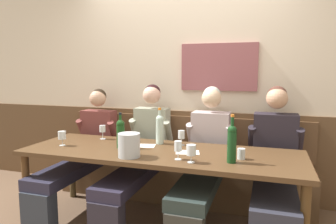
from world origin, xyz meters
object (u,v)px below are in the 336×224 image
ice_bucket (129,145)px  wine_glass_center_front (103,129)px  person_center_left_seat (275,161)px  wine_bottle_green_tall (232,142)px  person_right_seat (140,151)px  person_center_right_seat (205,155)px  wine_glass_mid_left (181,135)px  wall_bench (180,175)px  water_tumbler_center (241,154)px  wine_glass_right_end (191,150)px  person_left_seat (82,149)px  wine_glass_left_end (121,133)px  wine_glass_mid_right (178,147)px  wine_bottle_clear_water (121,133)px  wine_glass_center_rear (62,136)px  wine_bottle_amber_mid (160,128)px  dining_table (160,158)px

ice_bucket → wine_glass_center_front: ice_bucket is taller
person_center_left_seat → wine_bottle_green_tall: 0.67m
person_right_seat → person_center_right_seat: 0.68m
person_center_left_seat → wine_glass_mid_left: (-0.88, -0.06, 0.19)m
wall_bench → person_center_left_seat: person_center_left_seat is taller
wine_glass_mid_left → person_center_right_seat: bearing=15.5°
person_center_left_seat → water_tumbler_center: person_center_left_seat is taller
wine_glass_center_front → water_tumbler_center: 1.52m
wine_glass_right_end → person_center_right_seat: bearing=90.8°
person_left_seat → wine_glass_left_end: size_ratio=8.91×
wine_glass_mid_right → water_tumbler_center: (0.50, 0.17, -0.06)m
wine_glass_center_front → wine_glass_right_end: bearing=-26.4°
wine_bottle_clear_water → wine_glass_center_rear: (-0.59, -0.10, -0.05)m
wine_bottle_amber_mid → wine_glass_right_end: 0.71m
wine_glass_mid_left → wine_bottle_green_tall: bearing=-39.7°
dining_table → person_right_seat: 0.46m
wine_glass_center_rear → wine_glass_left_end: same height
wall_bench → person_left_seat: (-1.02, -0.39, 0.32)m
wine_glass_mid_right → wine_bottle_amber_mid: bearing=124.3°
dining_table → wine_bottle_amber_mid: (-0.09, 0.26, 0.23)m
wine_bottle_amber_mid → person_left_seat: bearing=178.2°
person_center_left_seat → wine_glass_left_end: bearing=-174.8°
wine_bottle_clear_water → wine_glass_right_end: size_ratio=2.32×
wine_glass_center_front → wine_glass_left_end: bearing=-18.1°
person_center_right_seat → water_tumbler_center: size_ratio=14.44×
wall_bench → person_center_right_seat: (0.35, -0.34, 0.36)m
wine_bottle_amber_mid → wine_glass_left_end: wine_bottle_amber_mid is taller
wine_bottle_clear_water → water_tumbler_center: 1.13m
wine_bottle_green_tall → wine_glass_mid_right: (-0.43, -0.05, -0.06)m
person_right_seat → water_tumbler_center: (1.06, -0.36, 0.15)m
person_center_right_seat → wine_glass_right_end: bearing=-89.2°
wall_bench → wine_glass_mid_right: 1.09m
wine_glass_mid_right → person_left_seat: bearing=157.8°
ice_bucket → wine_bottle_amber_mid: wine_bottle_amber_mid is taller
wine_glass_mid_left → wine_bottle_amber_mid: bearing=-176.8°
dining_table → wine_glass_mid_left: bearing=65.0°
person_center_right_seat → wine_bottle_amber_mid: person_center_right_seat is taller
dining_table → wine_bottle_amber_mid: 0.36m
wine_bottle_green_tall → wine_glass_right_end: 0.33m
wine_glass_mid_left → wine_glass_mid_right: bearing=-77.5°
wine_bottle_amber_mid → wine_glass_center_front: wine_bottle_amber_mid is taller
wine_bottle_green_tall → wine_bottle_clear_water: bearing=171.1°
person_left_seat → wine_glass_mid_left: (1.15, -0.02, 0.24)m
wine_glass_center_front → wine_glass_center_rear: bearing=-120.5°
ice_bucket → wall_bench: bearing=79.3°
wine_glass_left_end → water_tumbler_center: size_ratio=1.58×
person_right_seat → water_tumbler_center: person_right_seat is taller
wine_glass_right_end → wine_glass_mid_right: (-0.12, 0.05, 0.00)m
person_right_seat → person_center_right_seat: size_ratio=1.01×
person_center_left_seat → wine_glass_mid_right: (-0.77, -0.56, 0.20)m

